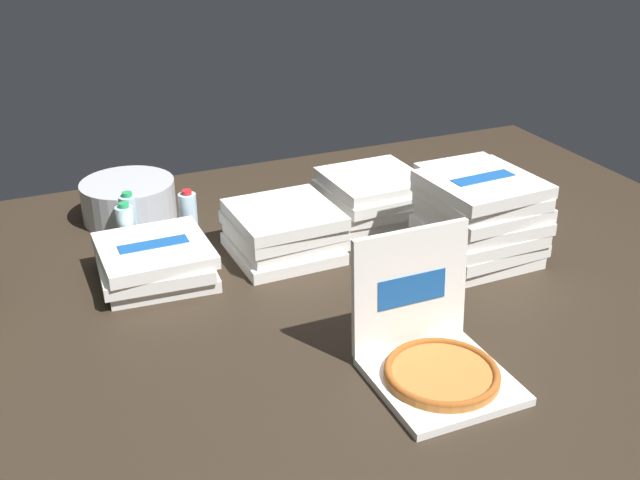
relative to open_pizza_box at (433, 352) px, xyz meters
The scene contains 11 objects.
ground_plane 0.51m from the open_pizza_box, 99.96° to the left, with size 3.20×2.40×0.02m, color #2D2319.
open_pizza_box is the anchor object (origin of this frame).
pizza_stack_left_near 1.02m from the open_pizza_box, 71.91° to the left, with size 0.36×0.37×0.17m.
pizza_stack_left_mid 0.98m from the open_pizza_box, 124.08° to the left, with size 0.38×0.38×0.13m.
pizza_stack_right_near 0.83m from the open_pizza_box, 96.98° to the left, with size 0.37×0.37×0.17m.
pizza_stack_center_far 1.21m from the open_pizza_box, 51.80° to the left, with size 0.36×0.36×0.13m.
pizza_stack_right_mid 0.72m from the open_pizza_box, 46.71° to the left, with size 0.37×0.36×0.29m.
ice_bucket 1.43m from the open_pizza_box, 111.98° to the left, with size 0.35×0.35×0.15m, color #B7BABF.
water_bottle_0 1.11m from the open_pizza_box, 109.83° to the left, with size 0.06×0.06×0.20m.
water_bottle_1 1.18m from the open_pizza_box, 120.53° to the left, with size 0.06×0.06×0.20m.
water_bottle_2 1.24m from the open_pizza_box, 117.30° to the left, with size 0.06×0.06×0.20m.
Camera 1 is at (-0.85, -1.92, 1.22)m, focal length 43.25 mm.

